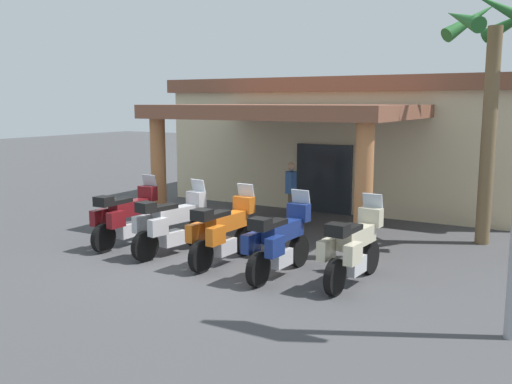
# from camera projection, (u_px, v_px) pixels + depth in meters

# --- Properties ---
(ground_plane) EXTENTS (80.00, 80.00, 0.00)m
(ground_plane) POSITION_uv_depth(u_px,v_px,m) (202.00, 262.00, 12.08)
(ground_plane) COLOR #424244
(motel_building) EXTENTS (11.87, 11.52, 4.13)m
(motel_building) POSITION_uv_depth(u_px,v_px,m) (358.00, 138.00, 19.72)
(motel_building) COLOR beige
(motel_building) RESTS_ON ground_plane
(motorcycle_maroon) EXTENTS (0.70, 2.21, 1.61)m
(motorcycle_maroon) POSITION_uv_depth(u_px,v_px,m) (126.00, 217.00, 13.36)
(motorcycle_maroon) COLOR black
(motorcycle_maroon) RESTS_ON ground_plane
(motorcycle_silver) EXTENTS (0.84, 2.20, 1.61)m
(motorcycle_silver) POSITION_uv_depth(u_px,v_px,m) (171.00, 224.00, 12.58)
(motorcycle_silver) COLOR black
(motorcycle_silver) RESTS_ON ground_plane
(motorcycle_orange) EXTENTS (0.72, 2.21, 1.61)m
(motorcycle_orange) POSITION_uv_depth(u_px,v_px,m) (223.00, 231.00, 11.83)
(motorcycle_orange) COLOR black
(motorcycle_orange) RESTS_ON ground_plane
(motorcycle_blue) EXTENTS (0.72, 2.21, 1.61)m
(motorcycle_blue) POSITION_uv_depth(u_px,v_px,m) (279.00, 241.00, 10.98)
(motorcycle_blue) COLOR black
(motorcycle_blue) RESTS_ON ground_plane
(motorcycle_cream) EXTENTS (0.72, 2.21, 1.61)m
(motorcycle_cream) POSITION_uv_depth(u_px,v_px,m) (353.00, 248.00, 10.50)
(motorcycle_cream) COLOR black
(motorcycle_cream) RESTS_ON ground_plane
(pedestrian) EXTENTS (0.32, 0.50, 1.72)m
(pedestrian) POSITION_uv_depth(u_px,v_px,m) (291.00, 188.00, 15.79)
(pedestrian) COLOR brown
(pedestrian) RESTS_ON ground_plane
(palm_tree_near_portico) EXTENTS (2.42, 2.49, 5.92)m
(palm_tree_near_portico) POSITION_uv_depth(u_px,v_px,m) (494.00, 60.00, 12.95)
(palm_tree_near_portico) COLOR brown
(palm_tree_near_portico) RESTS_ON ground_plane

